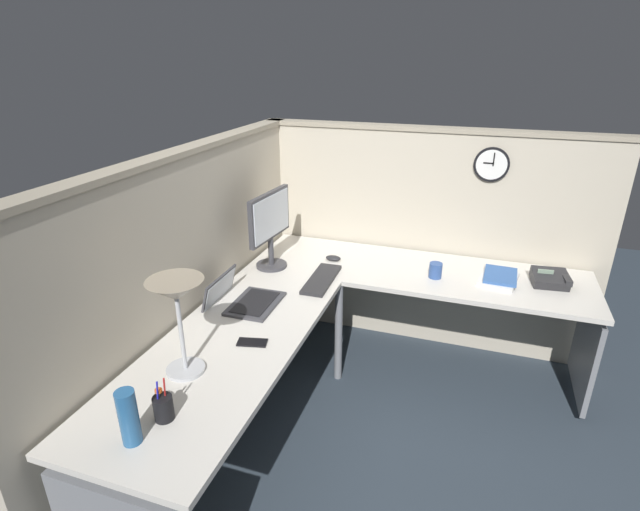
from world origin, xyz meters
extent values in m
plane|color=#2D3842|center=(0.00, 0.00, 0.00)|extent=(6.80, 6.80, 0.00)
cube|color=#B7AD99|center=(-0.36, 0.87, 0.78)|extent=(2.57, 0.10, 1.55)
cube|color=gray|center=(-0.36, 0.87, 1.56)|extent=(2.57, 0.12, 0.03)
cube|color=#B7AD99|center=(0.87, -0.27, 0.78)|extent=(0.10, 2.37, 1.55)
cube|color=gray|center=(0.87, -0.27, 1.56)|extent=(0.12, 2.37, 0.03)
cube|color=beige|center=(-0.38, 0.47, 0.71)|extent=(2.35, 0.66, 0.03)
cube|color=beige|center=(0.47, -0.60, 0.71)|extent=(0.66, 1.49, 0.03)
cylinder|color=slate|center=(0.16, 0.16, 0.35)|extent=(0.05, 0.05, 0.70)
cube|color=slate|center=(0.47, -1.33, 0.35)|extent=(0.58, 0.03, 0.60)
cylinder|color=#38383D|center=(0.21, 0.64, 0.74)|extent=(0.20, 0.20, 0.02)
cylinder|color=#38383D|center=(0.21, 0.64, 0.84)|extent=(0.04, 0.04, 0.20)
cube|color=#38383D|center=(0.21, 0.64, 1.08)|extent=(0.46, 0.07, 0.30)
cube|color=silver|center=(0.21, 0.62, 1.08)|extent=(0.42, 0.04, 0.26)
cube|color=#38383D|center=(-0.30, 0.51, 0.74)|extent=(0.34, 0.25, 0.02)
cube|color=black|center=(-0.30, 0.51, 0.75)|extent=(0.29, 0.18, 0.00)
cube|color=#38383D|center=(-0.30, 0.74, 0.77)|extent=(0.34, 0.07, 0.22)
cube|color=silver|center=(-0.30, 0.73, 0.77)|extent=(0.31, 0.06, 0.18)
cube|color=#232326|center=(0.11, 0.26, 0.74)|extent=(0.43, 0.15, 0.02)
ellipsoid|color=#232326|center=(0.44, 0.29, 0.75)|extent=(0.06, 0.10, 0.03)
cylinder|color=#B7BABF|center=(-0.95, 0.54, 0.74)|extent=(0.17, 0.17, 0.02)
cylinder|color=#B7BABF|center=(-0.95, 0.54, 0.93)|extent=(0.02, 0.02, 0.38)
cone|color=gray|center=(-0.95, 0.54, 1.13)|extent=(0.24, 0.24, 0.09)
cylinder|color=black|center=(-1.23, 0.45, 0.78)|extent=(0.08, 0.08, 0.10)
cylinder|color=#1E1EB2|center=(-1.25, 0.45, 0.84)|extent=(0.01, 0.02, 0.13)
cylinder|color=#B21E1E|center=(-1.22, 0.44, 0.84)|extent=(0.01, 0.01, 0.13)
cylinder|color=#D8591E|center=(-1.23, 0.46, 0.85)|extent=(0.03, 0.03, 0.01)
cube|color=black|center=(-0.65, 0.36, 0.73)|extent=(0.10, 0.16, 0.01)
cylinder|color=#26598C|center=(-1.37, 0.48, 0.84)|extent=(0.07, 0.07, 0.22)
cube|color=#232326|center=(0.50, -1.06, 0.77)|extent=(0.21, 0.22, 0.10)
cube|color=#8CA58C|center=(0.50, -1.03, 0.80)|extent=(0.02, 0.09, 0.04)
cube|color=#232326|center=(0.51, -1.14, 0.79)|extent=(0.19, 0.06, 0.04)
cube|color=silver|center=(0.45, -0.77, 0.74)|extent=(0.31, 0.26, 0.02)
cube|color=#335999|center=(0.47, -0.78, 0.76)|extent=(0.27, 0.20, 0.02)
cylinder|color=#2D4C8C|center=(0.39, -0.39, 0.78)|extent=(0.08, 0.08, 0.10)
cylinder|color=black|center=(0.82, -0.64, 1.37)|extent=(0.03, 0.22, 0.22)
cylinder|color=white|center=(0.80, -0.64, 1.37)|extent=(0.00, 0.19, 0.19)
cube|color=black|center=(0.80, -0.62, 1.38)|extent=(0.00, 0.06, 0.01)
cube|color=black|center=(0.80, -0.65, 1.41)|extent=(0.00, 0.01, 0.08)
camera|label=1|loc=(-2.45, -0.60, 2.04)|focal=27.32mm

